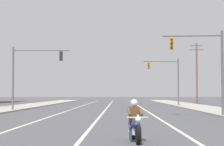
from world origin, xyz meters
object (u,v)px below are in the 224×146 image
(traffic_signal_near_right, at_px, (205,60))
(utility_pole_right_far, at_px, (197,71))
(traffic_signal_near_left, at_px, (30,68))
(traffic_signal_mid_right, at_px, (168,75))
(motorcycle_with_rider, at_px, (135,125))

(traffic_signal_near_right, bearing_deg, utility_pole_right_far, 80.48)
(traffic_signal_near_left, relative_size, traffic_signal_mid_right, 1.00)
(traffic_signal_near_right, relative_size, traffic_signal_mid_right, 1.00)
(motorcycle_with_rider, bearing_deg, traffic_signal_mid_right, 81.69)
(traffic_signal_mid_right, height_order, utility_pole_right_far, utility_pole_right_far)
(motorcycle_with_rider, distance_m, traffic_signal_near_right, 17.13)
(utility_pole_right_far, bearing_deg, traffic_signal_near_right, -99.52)
(traffic_signal_near_left, relative_size, utility_pole_right_far, 0.64)
(motorcycle_with_rider, xyz_separation_m, traffic_signal_near_right, (5.68, 15.79, 3.48))
(traffic_signal_near_right, bearing_deg, traffic_signal_mid_right, 89.50)
(traffic_signal_near_right, relative_size, traffic_signal_near_left, 1.00)
(traffic_signal_near_right, height_order, utility_pole_right_far, utility_pole_right_far)
(traffic_signal_near_right, relative_size, utility_pole_right_far, 0.64)
(traffic_signal_near_right, xyz_separation_m, traffic_signal_mid_right, (0.21, 24.56, 0.02))
(utility_pole_right_far, bearing_deg, traffic_signal_near_left, -128.85)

